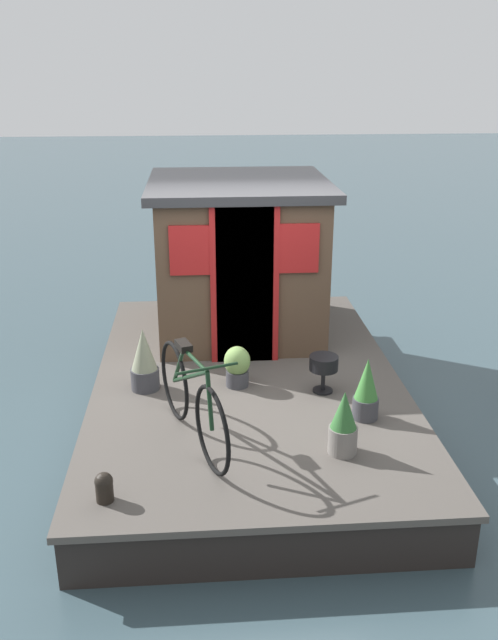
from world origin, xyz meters
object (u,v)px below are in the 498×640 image
at_px(charcoal_grill, 324,365).
at_px(potted_plant_succulent, 237,366).
at_px(potted_plant_lavender, 343,424).
at_px(potted_plant_fern, 366,390).
at_px(potted_plant_geranium, 144,361).
at_px(mooring_bollard, 104,486).
at_px(houseboat_cabin, 239,257).
at_px(bicycle, 192,400).

bearing_deg(charcoal_grill, potted_plant_succulent, 76.82).
relative_size(potted_plant_lavender, potted_plant_fern, 0.96).
xyz_separation_m(potted_plant_geranium, charcoal_grill, (-0.20, -1.75, -0.02)).
height_order(potted_plant_lavender, potted_plant_fern, potted_plant_fern).
xyz_separation_m(potted_plant_lavender, mooring_bollard, (-0.53, 1.89, -0.14)).
distance_m(charcoal_grill, mooring_bollard, 2.54).
distance_m(potted_plant_lavender, mooring_bollard, 1.97).
xyz_separation_m(houseboat_cabin, bicycle, (-2.59, 0.56, -0.51)).
bearing_deg(potted_plant_geranium, potted_plant_fern, -110.07).
height_order(potted_plant_geranium, charcoal_grill, potted_plant_geranium).
bearing_deg(potted_plant_fern, mooring_bollard, 116.32).
bearing_deg(houseboat_cabin, potted_plant_geranium, 146.16).
height_order(bicycle, mooring_bollard, bicycle).
bearing_deg(charcoal_grill, mooring_bollard, 130.53).
bearing_deg(bicycle, charcoal_grill, -56.41).
distance_m(potted_plant_lavender, charcoal_grill, 1.12).
bearing_deg(potted_plant_fern, potted_plant_succulent, 56.46).
height_order(houseboat_cabin, potted_plant_fern, houseboat_cabin).
relative_size(bicycle, potted_plant_succulent, 3.83).
bearing_deg(potted_plant_lavender, houseboat_cabin, 13.36).
distance_m(potted_plant_geranium, charcoal_grill, 1.76).
distance_m(potted_plant_lavender, potted_plant_fern, 0.66).
relative_size(houseboat_cabin, potted_plant_geranium, 3.25).
relative_size(potted_plant_fern, mooring_bollard, 2.48).
bearing_deg(charcoal_grill, potted_plant_fern, -152.17).
distance_m(houseboat_cabin, potted_plant_geranium, 1.96).
relative_size(potted_plant_fern, potted_plant_succulent, 1.40).
distance_m(potted_plant_fern, mooring_bollard, 2.48).
relative_size(potted_plant_lavender, charcoal_grill, 1.49).
relative_size(bicycle, potted_plant_lavender, 2.86).
height_order(bicycle, potted_plant_lavender, bicycle).
distance_m(potted_plant_succulent, mooring_bollard, 2.14).
distance_m(bicycle, charcoal_grill, 1.54).
bearing_deg(potted_plant_geranium, bicycle, -155.59).
xyz_separation_m(potted_plant_lavender, potted_plant_geranium, (1.32, 1.71, 0.04)).
relative_size(potted_plant_fern, potted_plant_geranium, 0.92).
relative_size(potted_plant_fern, charcoal_grill, 1.55).
xyz_separation_m(charcoal_grill, mooring_bollard, (-1.65, 1.93, -0.16)).
bearing_deg(bicycle, potted_plant_lavender, -102.38).
height_order(charcoal_grill, mooring_bollard, charcoal_grill).
bearing_deg(potted_plant_geranium, houseboat_cabin, -33.84).
xyz_separation_m(bicycle, potted_plant_geranium, (1.04, 0.47, -0.10)).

